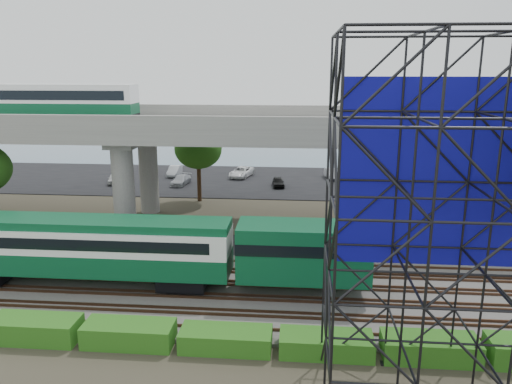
# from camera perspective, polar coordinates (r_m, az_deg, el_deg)

# --- Properties ---
(ground) EXTENTS (140.00, 140.00, 0.00)m
(ground) POSITION_cam_1_polar(r_m,az_deg,el_deg) (30.28, -4.15, -13.09)
(ground) COLOR #474233
(ground) RESTS_ON ground
(ballast_bed) EXTENTS (90.00, 12.00, 0.20)m
(ballast_bed) POSITION_cam_1_polar(r_m,az_deg,el_deg) (32.01, -3.58, -11.31)
(ballast_bed) COLOR slate
(ballast_bed) RESTS_ON ground
(service_road) EXTENTS (90.00, 5.00, 0.08)m
(service_road) POSITION_cam_1_polar(r_m,az_deg,el_deg) (39.80, -1.76, -6.18)
(service_road) COLOR black
(service_road) RESTS_ON ground
(parking_lot) EXTENTS (90.00, 18.00, 0.08)m
(parking_lot) POSITION_cam_1_polar(r_m,az_deg,el_deg) (62.29, 0.78, 1.27)
(parking_lot) COLOR black
(parking_lot) RESTS_ON ground
(harbor_water) EXTENTS (140.00, 40.00, 0.03)m
(harbor_water) POSITION_cam_1_polar(r_m,az_deg,el_deg) (83.85, 1.90, 4.55)
(harbor_water) COLOR slate
(harbor_water) RESTS_ON ground
(rail_tracks) EXTENTS (90.00, 9.52, 0.16)m
(rail_tracks) POSITION_cam_1_polar(r_m,az_deg,el_deg) (31.93, -3.58, -11.02)
(rail_tracks) COLOR #472D1E
(rail_tracks) RESTS_ON ballast_bed
(commuter_train) EXTENTS (29.30, 3.06, 4.30)m
(commuter_train) POSITION_cam_1_polar(r_m,az_deg,el_deg) (32.69, -15.99, -6.02)
(commuter_train) COLOR black
(commuter_train) RESTS_ON rail_tracks
(overpass) EXTENTS (80.00, 12.00, 12.40)m
(overpass) POSITION_cam_1_polar(r_m,az_deg,el_deg) (43.32, -2.50, 6.62)
(overpass) COLOR #9E9B93
(overpass) RESTS_ON ground
(scaffold_tower) EXTENTS (9.36, 6.36, 15.00)m
(scaffold_tower) POSITION_cam_1_polar(r_m,az_deg,el_deg) (20.48, 21.21, -4.89)
(scaffold_tower) COLOR black
(scaffold_tower) RESTS_ON ground
(hedge_strip) EXTENTS (34.60, 1.80, 1.20)m
(hedge_strip) POSITION_cam_1_polar(r_m,az_deg,el_deg) (26.14, -3.45, -16.37)
(hedge_strip) COLOR #235C15
(hedge_strip) RESTS_ON ground
(trees) EXTENTS (40.94, 16.94, 7.69)m
(trees) POSITION_cam_1_polar(r_m,az_deg,el_deg) (44.49, -6.94, 3.28)
(trees) COLOR #382314
(trees) RESTS_ON ground
(suv) EXTENTS (5.88, 4.09, 1.49)m
(suv) POSITION_cam_1_polar(r_m,az_deg,el_deg) (40.39, -12.86, -5.06)
(suv) COLOR black
(suv) RESTS_ON service_road
(parked_cars) EXTENTS (38.65, 9.71, 1.29)m
(parked_cars) POSITION_cam_1_polar(r_m,az_deg,el_deg) (62.01, 2.53, 1.82)
(parked_cars) COLOR silver
(parked_cars) RESTS_ON parking_lot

